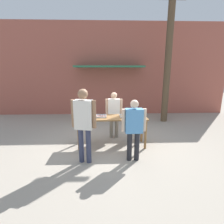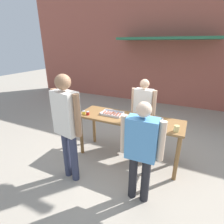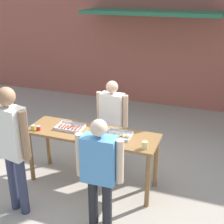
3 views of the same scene
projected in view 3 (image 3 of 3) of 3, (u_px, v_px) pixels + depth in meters
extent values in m
plane|color=#A39989|center=(93.00, 182.00, 5.08)|extent=(24.00, 24.00, 0.00)
cube|color=#A85647|center=(155.00, 17.00, 7.71)|extent=(12.00, 0.12, 4.50)
cube|color=#2D704C|center=(150.00, 12.00, 7.17)|extent=(3.20, 1.00, 0.08)
cube|color=brown|center=(92.00, 134.00, 4.75)|extent=(2.05, 0.66, 0.04)
cylinder|color=brown|center=(31.00, 157.00, 5.00)|extent=(0.07, 0.07, 0.86)
cylinder|color=brown|center=(148.00, 181.00, 4.38)|extent=(0.07, 0.07, 0.86)
cylinder|color=brown|center=(48.00, 142.00, 5.45)|extent=(0.07, 0.07, 0.86)
cylinder|color=brown|center=(156.00, 162.00, 4.84)|extent=(0.07, 0.07, 0.86)
cube|color=silver|center=(70.00, 128.00, 4.88)|extent=(0.43, 0.29, 0.01)
cube|color=silver|center=(66.00, 130.00, 4.75)|extent=(0.43, 0.01, 0.03)
cube|color=silver|center=(74.00, 123.00, 5.00)|extent=(0.43, 0.01, 0.03)
cube|color=silver|center=(58.00, 125.00, 4.94)|extent=(0.01, 0.29, 0.03)
cube|color=silver|center=(82.00, 129.00, 4.81)|extent=(0.01, 0.29, 0.03)
cylinder|color=brown|center=(61.00, 126.00, 4.93)|extent=(0.04, 0.12, 0.02)
cylinder|color=brown|center=(64.00, 126.00, 4.91)|extent=(0.03, 0.14, 0.02)
cylinder|color=brown|center=(67.00, 127.00, 4.89)|extent=(0.03, 0.13, 0.02)
cylinder|color=brown|center=(70.00, 127.00, 4.88)|extent=(0.04, 0.15, 0.03)
cylinder|color=brown|center=(73.00, 128.00, 4.86)|extent=(0.04, 0.11, 0.03)
cylinder|color=brown|center=(77.00, 128.00, 4.85)|extent=(0.03, 0.15, 0.03)
cylinder|color=brown|center=(80.00, 129.00, 4.82)|extent=(0.03, 0.15, 0.02)
cube|color=silver|center=(118.00, 136.00, 4.63)|extent=(0.38, 0.30, 0.01)
cube|color=silver|center=(115.00, 139.00, 4.49)|extent=(0.38, 0.01, 0.03)
cube|color=silver|center=(122.00, 131.00, 4.75)|extent=(0.38, 0.01, 0.03)
cube|color=silver|center=(107.00, 133.00, 4.68)|extent=(0.01, 0.30, 0.03)
cube|color=silver|center=(131.00, 137.00, 4.56)|extent=(0.01, 0.30, 0.03)
ellipsoid|color=#D6B77F|center=(109.00, 133.00, 4.67)|extent=(0.06, 0.10, 0.04)
ellipsoid|color=#D6B77F|center=(113.00, 134.00, 4.64)|extent=(0.07, 0.12, 0.05)
ellipsoid|color=#D6B77F|center=(116.00, 135.00, 4.62)|extent=(0.06, 0.10, 0.03)
ellipsoid|color=#D6B77F|center=(121.00, 134.00, 4.62)|extent=(0.07, 0.11, 0.05)
ellipsoid|color=#D6B77F|center=(124.00, 136.00, 4.58)|extent=(0.07, 0.11, 0.04)
ellipsoid|color=#D6B77F|center=(128.00, 136.00, 4.58)|extent=(0.07, 0.11, 0.04)
cylinder|color=gold|center=(33.00, 128.00, 4.83)|extent=(0.06, 0.06, 0.07)
cylinder|color=#B2B2B7|center=(33.00, 126.00, 4.81)|extent=(0.06, 0.06, 0.01)
cylinder|color=#B22319|center=(38.00, 128.00, 4.80)|extent=(0.06, 0.06, 0.07)
cylinder|color=#B2B2B7|center=(38.00, 126.00, 4.79)|extent=(0.06, 0.06, 0.01)
cylinder|color=#DBC67A|center=(145.00, 145.00, 4.26)|extent=(0.09, 0.09, 0.11)
cylinder|color=#756B5B|center=(107.00, 145.00, 5.51)|extent=(0.12, 0.12, 0.74)
cylinder|color=#756B5B|center=(117.00, 146.00, 5.45)|extent=(0.12, 0.12, 0.74)
cube|color=silver|center=(112.00, 110.00, 5.22)|extent=(0.39, 0.23, 0.59)
sphere|color=#DBAD89|center=(112.00, 87.00, 5.07)|extent=(0.20, 0.20, 0.20)
cylinder|color=#DBAD89|center=(99.00, 108.00, 5.30)|extent=(0.09, 0.09, 0.56)
cylinder|color=#DBAD89|center=(125.00, 111.00, 5.14)|extent=(0.09, 0.09, 0.56)
cylinder|color=#333851|center=(23.00, 186.00, 4.26)|extent=(0.13, 0.13, 0.88)
cylinder|color=#333851|center=(13.00, 182.00, 4.35)|extent=(0.13, 0.13, 0.88)
cube|color=silver|center=(11.00, 132.00, 4.01)|extent=(0.46, 0.31, 0.70)
sphere|color=#936B4C|center=(6.00, 96.00, 3.82)|extent=(0.24, 0.24, 0.24)
cylinder|color=#936B4C|center=(25.00, 136.00, 3.87)|extent=(0.09, 0.09, 0.66)
cylinder|color=#232328|center=(107.00, 206.00, 3.96)|extent=(0.13, 0.13, 0.75)
cylinder|color=#232328|center=(93.00, 203.00, 4.02)|extent=(0.13, 0.13, 0.75)
cube|color=#5193D1|center=(99.00, 159.00, 3.74)|extent=(0.43, 0.25, 0.60)
sphere|color=beige|center=(99.00, 128.00, 3.58)|extent=(0.20, 0.20, 0.20)
cylinder|color=beige|center=(120.00, 162.00, 3.66)|extent=(0.09, 0.09, 0.57)
cylinder|color=beige|center=(80.00, 155.00, 3.80)|extent=(0.09, 0.09, 0.57)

